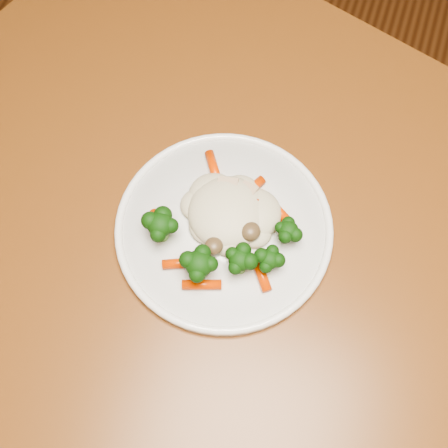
{
  "coord_description": "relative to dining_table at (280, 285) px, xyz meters",
  "views": [
    {
      "loc": [
        0.14,
        -0.5,
        1.39
      ],
      "look_at": [
        0.05,
        -0.23,
        0.77
      ],
      "focal_mm": 45.0,
      "sensor_mm": 36.0,
      "label": 1
    }
  ],
  "objects": [
    {
      "name": "dining_table",
      "position": [
        0.0,
        0.0,
        0.0
      ],
      "size": [
        1.33,
        1.08,
        0.75
      ],
      "rotation": [
        0.0,
        0.0,
        -0.31
      ],
      "color": "brown",
      "rests_on": "ground"
    },
    {
      "name": "plate",
      "position": [
        -0.09,
        0.01,
        0.11
      ],
      "size": [
        0.27,
        0.27,
        0.01
      ],
      "primitive_type": "cylinder",
      "color": "white",
      "rests_on": "dining_table"
    },
    {
      "name": "meal",
      "position": [
        -0.08,
        0.0,
        0.14
      ],
      "size": [
        0.19,
        0.19,
        0.05
      ],
      "color": "beige",
      "rests_on": "plate"
    }
  ]
}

